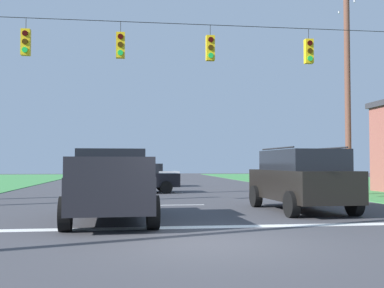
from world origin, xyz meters
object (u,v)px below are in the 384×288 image
object	(u,v)px
utility_pole_mid_right	(347,82)
overhead_signal_span	(176,96)
distant_car_crossing_white	(145,175)
pickup_truck	(110,185)
suv_black	(301,178)
distant_car_oncoming	(137,178)

from	to	relation	value
utility_pole_mid_right	overhead_signal_span	bearing A→B (deg)	-154.59
distant_car_crossing_white	overhead_signal_span	bearing A→B (deg)	-86.89
overhead_signal_span	pickup_truck	bearing A→B (deg)	-117.18
distant_car_crossing_white	utility_pole_mid_right	xyz separation A→B (m)	(9.54, -9.45, 4.72)
pickup_truck	utility_pole_mid_right	bearing A→B (deg)	37.62
overhead_signal_span	distant_car_crossing_white	bearing A→B (deg)	93.11
suv_black	overhead_signal_span	bearing A→B (deg)	144.74
overhead_signal_span	suv_black	bearing A→B (deg)	-35.26
overhead_signal_span	distant_car_crossing_white	xyz separation A→B (m)	(-0.74, 13.62, -3.27)
pickup_truck	distant_car_oncoming	xyz separation A→B (m)	(0.86, 11.61, -0.18)
pickup_truck	distant_car_crossing_white	size ratio (longest dim) A/B	1.24
distant_car_oncoming	utility_pole_mid_right	distance (m)	11.62
suv_black	distant_car_oncoming	bearing A→B (deg)	117.32
pickup_truck	distant_car_crossing_white	world-z (taller)	pickup_truck
pickup_truck	suv_black	size ratio (longest dim) A/B	1.12
distant_car_crossing_white	distant_car_oncoming	xyz separation A→B (m)	(-0.61, -6.32, 0.00)
overhead_signal_span	utility_pole_mid_right	distance (m)	9.85
overhead_signal_span	suv_black	size ratio (longest dim) A/B	3.74
suv_black	distant_car_oncoming	world-z (taller)	suv_black
overhead_signal_span	pickup_truck	xyz separation A→B (m)	(-2.21, -4.31, -3.09)
overhead_signal_span	pickup_truck	distance (m)	5.74
distant_car_crossing_white	pickup_truck	bearing A→B (deg)	-94.69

